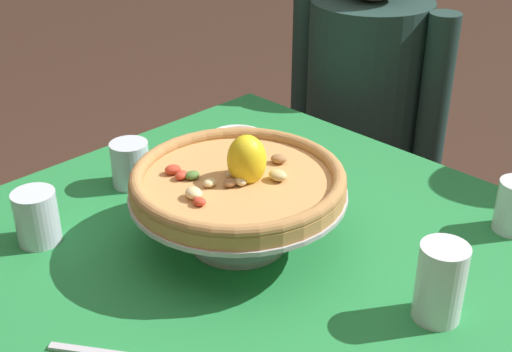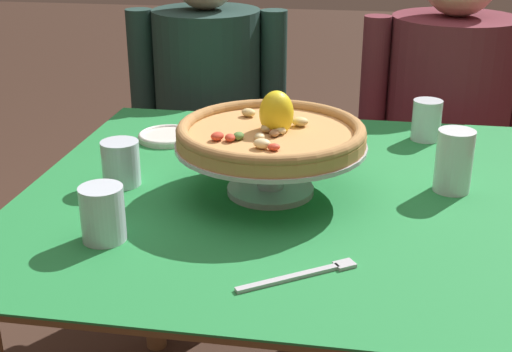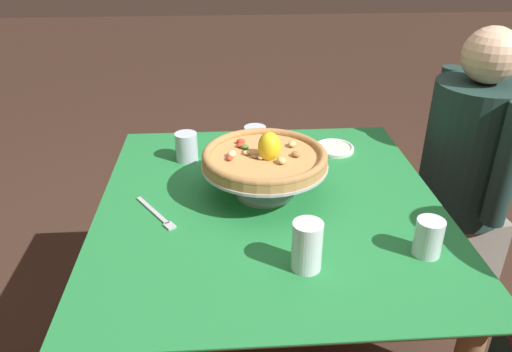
% 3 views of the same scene
% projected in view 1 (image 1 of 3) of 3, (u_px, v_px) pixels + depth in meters
% --- Properties ---
extents(dining_table, '(1.07, 0.99, 0.72)m').
position_uv_depth(dining_table, '(264.00, 300.00, 1.23)').
color(dining_table, olive).
rests_on(dining_table, ground).
extents(pizza_stand, '(0.37, 0.37, 0.10)m').
position_uv_depth(pizza_stand, '(238.00, 206.00, 1.17)').
color(pizza_stand, '#B7B7C1').
rests_on(pizza_stand, dining_table).
extents(pizza, '(0.36, 0.36, 0.10)m').
position_uv_depth(pizza, '(238.00, 179.00, 1.14)').
color(pizza, tan).
rests_on(pizza, pizza_stand).
extents(water_glass_side_right, '(0.07, 0.07, 0.12)m').
position_uv_depth(water_glass_side_right, '(440.00, 287.00, 1.00)').
color(water_glass_side_right, white).
rests_on(water_glass_side_right, dining_table).
extents(water_glass_side_left, '(0.08, 0.08, 0.09)m').
position_uv_depth(water_glass_side_left, '(131.00, 167.00, 1.37)').
color(water_glass_side_left, silver).
rests_on(water_glass_side_left, dining_table).
extents(water_glass_front_left, '(0.08, 0.08, 0.10)m').
position_uv_depth(water_glass_front_left, '(37.00, 220.00, 1.19)').
color(water_glass_front_left, silver).
rests_on(water_glass_front_left, dining_table).
extents(side_plate, '(0.14, 0.14, 0.02)m').
position_uv_depth(side_plate, '(237.00, 140.00, 1.55)').
color(side_plate, silver).
rests_on(side_plate, dining_table).
extents(diner_left, '(0.48, 0.36, 1.14)m').
position_uv_depth(diner_left, '(361.00, 141.00, 1.97)').
color(diner_left, gray).
rests_on(diner_left, ground).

